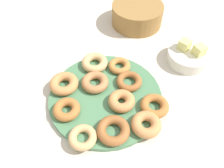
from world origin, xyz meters
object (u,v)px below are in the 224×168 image
object	(u,v)px
donut_10	(145,125)
donut_0	(95,82)
basket	(137,14)
fruit_bowl	(188,56)
donut_2	(122,101)
donut_6	(95,63)
donut_4	(113,130)
melon_chunk_right	(199,50)
donut_8	(67,109)
donut_plate	(106,97)
donut_7	(155,106)
donut_5	(83,137)
donut_1	(129,81)
donut_9	(119,66)
donut_3	(64,84)
melon_chunk_left	(184,45)

from	to	relation	value
donut_10	donut_0	bearing A→B (deg)	177.08
basket	donut_0	bearing A→B (deg)	-70.24
donut_0	fruit_bowl	bearing A→B (deg)	64.95
donut_2	donut_6	world-z (taller)	donut_2
donut_0	donut_4	distance (m)	0.18
donut_0	donut_10	size ratio (longest dim) A/B	1.04
fruit_bowl	melon_chunk_right	xyz separation A→B (m)	(0.03, 0.01, 0.04)
donut_8	donut_10	world-z (taller)	donut_10
donut_6	fruit_bowl	size ratio (longest dim) A/B	0.61
donut_2	melon_chunk_right	bearing A→B (deg)	78.84
donut_4	basket	world-z (taller)	basket
donut_plate	donut_4	xyz separation A→B (m)	(0.11, -0.08, 0.02)
donut_0	donut_7	xyz separation A→B (m)	(0.19, 0.06, -0.00)
donut_10	fruit_bowl	distance (m)	0.34
donut_5	melon_chunk_right	xyz separation A→B (m)	(0.06, 0.49, 0.03)
donut_plate	melon_chunk_right	bearing A→B (deg)	70.12
donut_10	fruit_bowl	bearing A→B (deg)	100.97
donut_1	donut_2	world-z (taller)	donut_2
donut_9	basket	xyz separation A→B (m)	(-0.14, 0.26, 0.02)
donut_1	donut_3	world-z (taller)	donut_3
melon_chunk_right	donut_9	bearing A→B (deg)	-127.54
donut_8	donut_9	distance (m)	0.24
melon_chunk_left	donut_9	bearing A→B (deg)	-119.22
donut_4	melon_chunk_left	distance (m)	0.41
donut_plate	fruit_bowl	distance (m)	0.34
donut_5	donut_7	bearing A→B (deg)	69.80
donut_0	fruit_bowl	size ratio (longest dim) A/B	0.59
donut_5	donut_10	xyz separation A→B (m)	(0.10, 0.14, 0.00)
donut_2	donut_8	bearing A→B (deg)	-126.07
donut_7	donut_9	world-z (taller)	donut_7
donut_5	basket	world-z (taller)	basket
donut_4	donut_10	distance (m)	0.09
donut_5	fruit_bowl	distance (m)	0.48
donut_1	donut_10	bearing A→B (deg)	-33.60
donut_4	melon_chunk_right	distance (m)	0.42
donut_4	donut_0	bearing A→B (deg)	152.70
donut_5	donut_10	bearing A→B (deg)	55.15
donut_plate	donut_7	size ratio (longest dim) A/B	4.18
donut_2	donut_7	bearing A→B (deg)	34.43
donut_4	melon_chunk_right	world-z (taller)	melon_chunk_right
donut_5	donut_10	size ratio (longest dim) A/B	0.91
donut_0	basket	size ratio (longest dim) A/B	0.41
donut_6	donut_7	distance (m)	0.26
donut_7	fruit_bowl	distance (m)	0.27
donut_3	donut_4	xyz separation A→B (m)	(0.23, -0.01, -0.00)
donut_8	basket	bearing A→B (deg)	106.48
donut_1	donut_4	size ratio (longest dim) A/B	0.90
melon_chunk_left	donut_3	bearing A→B (deg)	-115.77
donut_9	donut_10	world-z (taller)	donut_10
donut_3	donut_5	world-z (taller)	donut_3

